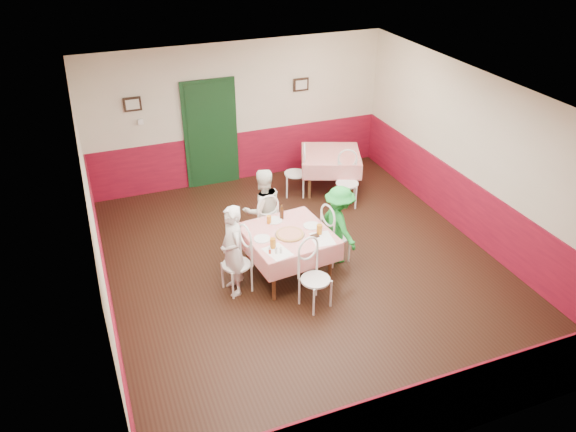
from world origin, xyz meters
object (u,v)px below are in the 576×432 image
object	(u,v)px
chair_near	(315,280)
pizza	(290,234)
glass_a	(273,243)
chair_far	(264,224)
diner_right	(339,225)
second_table	(330,171)
wallet	(315,236)
diner_far	(263,210)
chair_right	(336,236)
glass_c	(269,220)
chair_second_a	(295,174)
main_table	(288,254)
diner_left	(232,251)
beer_bottle	(282,212)
chair_left	(236,265)
glass_b	(319,229)
chair_second_b	(347,184)

from	to	relation	value
chair_near	pizza	size ratio (longest dim) A/B	2.17
chair_near	glass_a	xyz separation A→B (m)	(-0.44, 0.54, 0.39)
chair_far	diner_right	bearing A→B (deg)	139.03
second_table	wallet	xyz separation A→B (m)	(-1.51, -2.69, 0.40)
wallet	diner_far	size ratio (longest dim) A/B	0.08
glass_a	chair_right	bearing A→B (deg)	18.17
glass_c	chair_second_a	bearing A→B (deg)	58.63
chair_second_a	pizza	distance (m)	2.76
pizza	second_table	bearing A→B (deg)	53.76
chair_right	diner_right	size ratio (longest dim) A/B	0.69
main_table	diner_left	xyz separation A→B (m)	(-0.90, -0.09, 0.33)
main_table	wallet	distance (m)	0.57
chair_far	diner_right	distance (m)	1.25
beer_bottle	diner_far	xyz separation A→B (m)	(-0.15, 0.47, -0.17)
glass_c	chair_left	bearing A→B (deg)	-146.01
glass_b	wallet	bearing A→B (deg)	-150.99
chair_left	glass_a	xyz separation A→B (m)	(0.50, -0.22, 0.39)
diner_left	diner_far	distance (m)	1.27
chair_left	chair_second_a	xyz separation A→B (m)	(1.94, 2.53, 0.00)
pizza	glass_a	distance (m)	0.43
beer_bottle	diner_right	bearing A→B (deg)	-21.53
glass_a	diner_right	xyz separation A→B (m)	(1.24, 0.40, -0.18)
chair_second_b	wallet	xyz separation A→B (m)	(-1.51, -1.94, 0.32)
pizza	glass_b	distance (m)	0.45
main_table	chair_far	distance (m)	0.85
chair_second_a	chair_right	bearing A→B (deg)	15.47
chair_right	glass_c	size ratio (longest dim) A/B	6.95
main_table	chair_second_b	world-z (taller)	chair_second_b
glass_b	diner_left	world-z (taller)	diner_left
diner_right	pizza	bearing A→B (deg)	94.48
diner_left	chair_far	bearing A→B (deg)	135.12
wallet	diner_right	distance (m)	0.67
chair_far	wallet	world-z (taller)	chair_far
chair_far	diner_right	size ratio (longest dim) A/B	0.69
pizza	beer_bottle	xyz separation A→B (m)	(0.06, 0.49, 0.10)
glass_a	glass_b	size ratio (longest dim) A/B	1.01
main_table	wallet	world-z (taller)	wallet
chair_left	diner_left	distance (m)	0.26
chair_second_a	diner_far	distance (m)	1.97
wallet	diner_right	size ratio (longest dim) A/B	0.08
chair_left	pizza	distance (m)	0.91
chair_left	glass_a	size ratio (longest dim) A/B	5.77
second_table	diner_left	distance (m)	3.75
glass_a	glass_b	xyz separation A→B (m)	(0.77, 0.11, -0.00)
glass_b	diner_right	bearing A→B (deg)	31.53
pizza	chair_left	bearing A→B (deg)	-178.73
main_table	glass_a	xyz separation A→B (m)	(-0.35, -0.30, 0.46)
chair_left	glass_b	xyz separation A→B (m)	(1.27, -0.11, 0.39)
wallet	glass_c	bearing A→B (deg)	123.55
pizza	wallet	xyz separation A→B (m)	(0.33, -0.18, -0.00)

